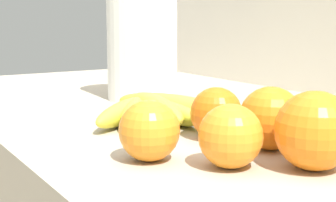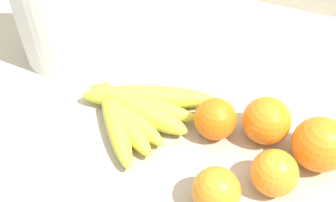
{
  "view_description": "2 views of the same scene",
  "coord_description": "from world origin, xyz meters",
  "px_view_note": "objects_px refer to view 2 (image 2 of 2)",
  "views": [
    {
      "loc": [
        0.58,
        -0.45,
        1.02
      ],
      "look_at": [
        0.02,
        -0.1,
        0.91
      ],
      "focal_mm": 52.93,
      "sensor_mm": 36.0,
      "label": 1
    },
    {
      "loc": [
        0.18,
        -0.48,
        1.38
      ],
      "look_at": [
        0.02,
        -0.07,
        0.9
      ],
      "focal_mm": 44.52,
      "sensor_mm": 36.0,
      "label": 2
    }
  ],
  "objects_px": {
    "orange_back_left": "(266,121)",
    "orange_back_right": "(320,144)",
    "orange_center": "(216,191)",
    "orange_right": "(274,173)",
    "orange_far_right": "(215,119)",
    "banana_bunch": "(134,109)"
  },
  "relations": [
    {
      "from": "orange_back_left",
      "to": "orange_back_right",
      "type": "distance_m",
      "value": 0.08
    },
    {
      "from": "orange_center",
      "to": "orange_back_right",
      "type": "xyz_separation_m",
      "value": [
        0.12,
        0.12,
        0.01
      ]
    },
    {
      "from": "orange_back_right",
      "to": "orange_center",
      "type": "bearing_deg",
      "value": -133.29
    },
    {
      "from": "orange_center",
      "to": "orange_right",
      "type": "bearing_deg",
      "value": 40.65
    },
    {
      "from": "orange_back_right",
      "to": "orange_far_right",
      "type": "bearing_deg",
      "value": -178.73
    },
    {
      "from": "banana_bunch",
      "to": "orange_center",
      "type": "height_order",
      "value": "orange_center"
    },
    {
      "from": "orange_back_left",
      "to": "orange_back_right",
      "type": "xyz_separation_m",
      "value": [
        0.08,
        -0.02,
        0.0
      ]
    },
    {
      "from": "orange_back_left",
      "to": "orange_far_right",
      "type": "height_order",
      "value": "orange_back_left"
    },
    {
      "from": "orange_center",
      "to": "orange_back_right",
      "type": "bearing_deg",
      "value": 46.71
    },
    {
      "from": "orange_far_right",
      "to": "orange_back_left",
      "type": "bearing_deg",
      "value": 16.59
    },
    {
      "from": "orange_back_left",
      "to": "orange_center",
      "type": "height_order",
      "value": "orange_back_left"
    },
    {
      "from": "orange_right",
      "to": "banana_bunch",
      "type": "bearing_deg",
      "value": 168.66
    },
    {
      "from": "orange_back_left",
      "to": "orange_far_right",
      "type": "xyz_separation_m",
      "value": [
        -0.07,
        -0.02,
        -0.0
      ]
    },
    {
      "from": "orange_right",
      "to": "orange_back_left",
      "type": "height_order",
      "value": "orange_back_left"
    },
    {
      "from": "banana_bunch",
      "to": "orange_back_left",
      "type": "bearing_deg",
      "value": 10.5
    },
    {
      "from": "orange_back_left",
      "to": "orange_far_right",
      "type": "bearing_deg",
      "value": -163.41
    },
    {
      "from": "orange_center",
      "to": "orange_far_right",
      "type": "distance_m",
      "value": 0.13
    },
    {
      "from": "orange_right",
      "to": "orange_back_left",
      "type": "xyz_separation_m",
      "value": [
        -0.03,
        0.08,
        0.0
      ]
    },
    {
      "from": "orange_back_right",
      "to": "orange_far_right",
      "type": "relative_size",
      "value": 1.22
    },
    {
      "from": "orange_back_right",
      "to": "orange_far_right",
      "type": "height_order",
      "value": "orange_back_right"
    },
    {
      "from": "orange_center",
      "to": "orange_back_right",
      "type": "relative_size",
      "value": 0.82
    },
    {
      "from": "banana_bunch",
      "to": "orange_right",
      "type": "height_order",
      "value": "orange_right"
    }
  ]
}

